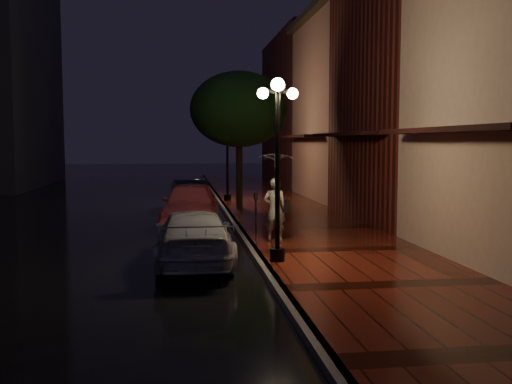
{
  "coord_description": "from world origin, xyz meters",
  "views": [
    {
      "loc": [
        -1.94,
        -18.18,
        2.99
      ],
      "look_at": [
        0.45,
        -0.45,
        1.4
      ],
      "focal_mm": 40.0,
      "sensor_mm": 36.0,
      "label": 1
    }
  ],
  "objects_px": {
    "pink_car": "(191,204)",
    "streetlamp_near": "(278,158)",
    "woman_with_umbrella": "(275,182)",
    "streetlamp_far": "(227,150)",
    "navy_car": "(192,195)",
    "silver_car": "(194,237)",
    "parking_meter": "(256,209)",
    "street_tree": "(239,112)"
  },
  "relations": [
    {
      "from": "pink_car",
      "to": "streetlamp_near",
      "type": "bearing_deg",
      "value": -68.95
    },
    {
      "from": "streetlamp_near",
      "to": "woman_with_umbrella",
      "type": "xyz_separation_m",
      "value": [
        0.41,
        2.73,
        -0.77
      ]
    },
    {
      "from": "streetlamp_far",
      "to": "woman_with_umbrella",
      "type": "relative_size",
      "value": 1.69
    },
    {
      "from": "navy_car",
      "to": "silver_car",
      "type": "bearing_deg",
      "value": -97.54
    },
    {
      "from": "woman_with_umbrella",
      "to": "parking_meter",
      "type": "relative_size",
      "value": 2.01
    },
    {
      "from": "parking_meter",
      "to": "pink_car",
      "type": "bearing_deg",
      "value": 101.44
    },
    {
      "from": "parking_meter",
      "to": "street_tree",
      "type": "bearing_deg",
      "value": 66.2
    },
    {
      "from": "street_tree",
      "to": "navy_car",
      "type": "relative_size",
      "value": 1.44
    },
    {
      "from": "navy_car",
      "to": "parking_meter",
      "type": "height_order",
      "value": "parking_meter"
    },
    {
      "from": "street_tree",
      "to": "navy_car",
      "type": "bearing_deg",
      "value": 164.13
    },
    {
      "from": "pink_car",
      "to": "parking_meter",
      "type": "bearing_deg",
      "value": -50.91
    },
    {
      "from": "street_tree",
      "to": "silver_car",
      "type": "height_order",
      "value": "street_tree"
    },
    {
      "from": "silver_car",
      "to": "woman_with_umbrella",
      "type": "relative_size",
      "value": 1.79
    },
    {
      "from": "street_tree",
      "to": "navy_car",
      "type": "xyz_separation_m",
      "value": [
        -2.03,
        0.58,
        -3.58
      ]
    },
    {
      "from": "streetlamp_near",
      "to": "parking_meter",
      "type": "distance_m",
      "value": 4.36
    },
    {
      "from": "streetlamp_far",
      "to": "silver_car",
      "type": "relative_size",
      "value": 0.95
    },
    {
      "from": "silver_car",
      "to": "parking_meter",
      "type": "relative_size",
      "value": 3.59
    },
    {
      "from": "streetlamp_near",
      "to": "pink_car",
      "type": "height_order",
      "value": "streetlamp_near"
    },
    {
      "from": "street_tree",
      "to": "woman_with_umbrella",
      "type": "xyz_separation_m",
      "value": [
        0.15,
        -8.26,
        -2.41
      ]
    },
    {
      "from": "streetlamp_far",
      "to": "navy_car",
      "type": "distance_m",
      "value": 3.58
    },
    {
      "from": "pink_car",
      "to": "navy_car",
      "type": "xyz_separation_m",
      "value": [
        0.13,
        4.61,
        -0.12
      ]
    },
    {
      "from": "street_tree",
      "to": "navy_car",
      "type": "distance_m",
      "value": 4.16
    },
    {
      "from": "streetlamp_far",
      "to": "woman_with_umbrella",
      "type": "xyz_separation_m",
      "value": [
        0.41,
        -11.27,
        -0.77
      ]
    },
    {
      "from": "street_tree",
      "to": "woman_with_umbrella",
      "type": "distance_m",
      "value": 8.61
    },
    {
      "from": "silver_car",
      "to": "parking_meter",
      "type": "height_order",
      "value": "parking_meter"
    },
    {
      "from": "streetlamp_near",
      "to": "silver_car",
      "type": "xyz_separation_m",
      "value": [
        -1.96,
        0.6,
        -1.94
      ]
    },
    {
      "from": "streetlamp_far",
      "to": "silver_car",
      "type": "distance_m",
      "value": 13.68
    },
    {
      "from": "silver_car",
      "to": "parking_meter",
      "type": "distance_m",
      "value": 3.96
    },
    {
      "from": "streetlamp_far",
      "to": "navy_car",
      "type": "height_order",
      "value": "streetlamp_far"
    },
    {
      "from": "streetlamp_near",
      "to": "navy_car",
      "type": "distance_m",
      "value": 11.86
    },
    {
      "from": "pink_car",
      "to": "woman_with_umbrella",
      "type": "relative_size",
      "value": 1.81
    },
    {
      "from": "streetlamp_far",
      "to": "street_tree",
      "type": "xyz_separation_m",
      "value": [
        0.26,
        -3.01,
        1.64
      ]
    },
    {
      "from": "pink_car",
      "to": "silver_car",
      "type": "relative_size",
      "value": 1.01
    },
    {
      "from": "streetlamp_far",
      "to": "pink_car",
      "type": "relative_size",
      "value": 0.94
    },
    {
      "from": "street_tree",
      "to": "pink_car",
      "type": "bearing_deg",
      "value": -118.2
    },
    {
      "from": "pink_car",
      "to": "parking_meter",
      "type": "distance_m",
      "value": 3.52
    },
    {
      "from": "streetlamp_far",
      "to": "navy_car",
      "type": "relative_size",
      "value": 1.07
    },
    {
      "from": "woman_with_umbrella",
      "to": "navy_car",
      "type": "bearing_deg",
      "value": -56.84
    },
    {
      "from": "street_tree",
      "to": "woman_with_umbrella",
      "type": "relative_size",
      "value": 2.28
    },
    {
      "from": "pink_car",
      "to": "parking_meter",
      "type": "height_order",
      "value": "pink_car"
    },
    {
      "from": "street_tree",
      "to": "silver_car",
      "type": "relative_size",
      "value": 1.27
    },
    {
      "from": "streetlamp_near",
      "to": "woman_with_umbrella",
      "type": "bearing_deg",
      "value": 81.51
    }
  ]
}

